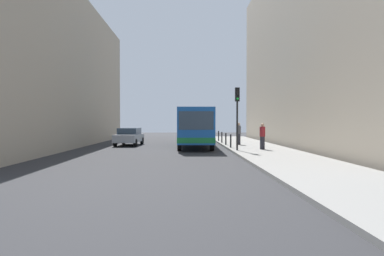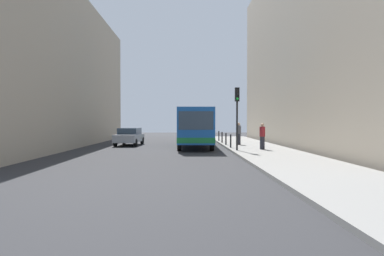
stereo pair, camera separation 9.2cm
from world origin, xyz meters
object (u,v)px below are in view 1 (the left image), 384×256
object	(u,v)px
bollard_farthest	(219,136)
pedestrian_mid_sidewalk	(239,134)
bollard_near	(231,141)
pedestrian_near_signal	(262,136)
bollard_mid	(226,139)
traffic_light	(237,107)
bus	(195,125)
bollard_far	(222,137)
car_beside_bus	(129,136)

from	to	relation	value
bollard_farthest	pedestrian_mid_sidewalk	xyz separation A→B (m)	(1.07, -5.66, 0.42)
bollard_near	pedestrian_mid_sidewalk	xyz separation A→B (m)	(1.07, 3.18, 0.42)
bollard_near	pedestrian_near_signal	xyz separation A→B (m)	(1.93, -1.65, 0.41)
bollard_near	pedestrian_near_signal	distance (m)	2.57
bollard_mid	pedestrian_near_signal	xyz separation A→B (m)	(1.93, -4.60, 0.41)
traffic_light	bollard_near	size ratio (longest dim) A/B	4.32
traffic_light	pedestrian_near_signal	distance (m)	2.79
traffic_light	pedestrian_near_signal	world-z (taller)	traffic_light
bus	traffic_light	world-z (taller)	traffic_light
bollard_farthest	traffic_light	bearing A→B (deg)	-89.49
bus	pedestrian_mid_sidewalk	bearing A→B (deg)	-177.58
bollard_near	pedestrian_mid_sidewalk	world-z (taller)	pedestrian_mid_sidewalk
bollard_far	pedestrian_mid_sidewalk	distance (m)	2.95
bus	bollard_near	world-z (taller)	bus
bollard_far	pedestrian_mid_sidewalk	world-z (taller)	pedestrian_mid_sidewalk
bollard_near	bollard_mid	world-z (taller)	same
traffic_light	bollard_farthest	world-z (taller)	traffic_light
bus	car_beside_bus	distance (m)	5.84
car_beside_bus	traffic_light	size ratio (longest dim) A/B	1.10
bollard_near	traffic_light	bearing A→B (deg)	-87.61
bus	bollard_mid	world-z (taller)	bus
bollard_far	pedestrian_near_signal	world-z (taller)	pedestrian_near_signal
bollard_mid	pedestrian_near_signal	size ratio (longest dim) A/B	0.54
traffic_light	bollard_mid	distance (m)	5.85
traffic_light	bollard_mid	bearing A→B (deg)	91.07
bollard_far	pedestrian_near_signal	xyz separation A→B (m)	(1.93, -7.55, 0.41)
bollard_near	bollard_farthest	size ratio (longest dim) A/B	1.00
traffic_light	pedestrian_mid_sidewalk	size ratio (longest dim) A/B	2.29
pedestrian_near_signal	bollard_mid	bearing A→B (deg)	-77.23
pedestrian_mid_sidewalk	bollard_near	bearing A→B (deg)	99.07
bollard_mid	bollard_farthest	bearing A→B (deg)	90.00
bollard_mid	bollard_far	xyz separation A→B (m)	(0.00, 2.95, 0.00)
bollard_far	bollard_farthest	distance (m)	2.95
traffic_light	bollard_near	bearing A→B (deg)	92.39
car_beside_bus	bollard_far	size ratio (longest dim) A/B	4.74
pedestrian_near_signal	car_beside_bus	bearing A→B (deg)	-42.36
bollard_farthest	pedestrian_near_signal	xyz separation A→B (m)	(1.93, -10.49, 0.41)
traffic_light	car_beside_bus	bearing A→B (deg)	139.04
pedestrian_mid_sidewalk	bollard_farthest	bearing A→B (deg)	-51.73
car_beside_bus	pedestrian_near_signal	size ratio (longest dim) A/B	2.54
traffic_light	bollard_near	world-z (taller)	traffic_light
bollard_far	bollard_farthest	xyz separation A→B (m)	(0.00, 2.95, 0.00)
bollard_mid	pedestrian_mid_sidewalk	bearing A→B (deg)	12.45
bollard_far	pedestrian_near_signal	distance (m)	7.80
traffic_light	bollard_farthest	distance (m)	11.49
bollard_farthest	pedestrian_mid_sidewalk	bearing A→B (deg)	-79.32
bollard_near	pedestrian_mid_sidewalk	size ratio (longest dim) A/B	0.53
bollard_near	pedestrian_near_signal	size ratio (longest dim) A/B	0.54
traffic_light	pedestrian_mid_sidewalk	xyz separation A→B (m)	(0.97, 5.58, -1.96)
bus	bollard_mid	xyz separation A→B (m)	(2.52, -0.13, -1.10)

